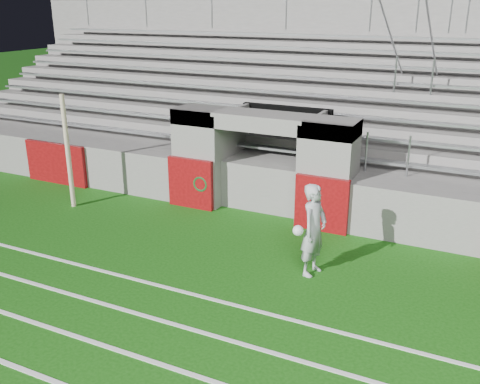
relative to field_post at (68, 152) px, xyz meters
The scene contains 5 objects.
ground 5.20m from the field_post, 19.02° to the right, with size 90.00×90.00×0.00m, color #134B0C.
field_post is the anchor object (origin of this frame).
stadium_structure 7.90m from the field_post, 53.47° to the left, with size 26.00×8.48×5.42m.
goalkeeper_with_ball 7.07m from the field_post, ahead, with size 0.64×0.76×1.90m.
hose_coil 3.58m from the field_post, 22.05° to the left, with size 0.49×0.14×0.50m.
Camera 1 is at (5.20, -8.57, 5.19)m, focal length 40.00 mm.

